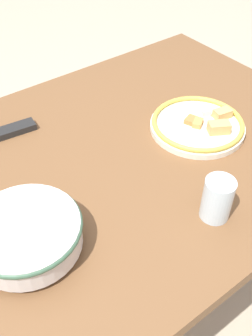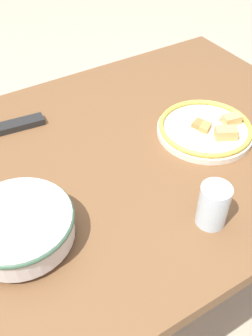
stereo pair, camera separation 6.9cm
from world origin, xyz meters
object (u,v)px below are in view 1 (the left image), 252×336
at_px(food_plate, 198,125).
at_px(drinking_glass, 217,199).
at_px(tv_remote, 8,132).
at_px(noodle_bowl, 26,234).

height_order(food_plate, drinking_glass, drinking_glass).
bearing_deg(drinking_glass, tv_remote, 113.89).
relative_size(tv_remote, drinking_glass, 1.52).
bearing_deg(noodle_bowl, tv_remote, 71.40).
relative_size(noodle_bowl, drinking_glass, 2.24).
xyz_separation_m(noodle_bowl, drinking_glass, (0.39, -0.18, 0.01)).
bearing_deg(tv_remote, noodle_bowl, 168.22).
distance_m(food_plate, drinking_glass, 0.34).
distance_m(noodle_bowl, tv_remote, 0.43).
height_order(tv_remote, drinking_glass, drinking_glass).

